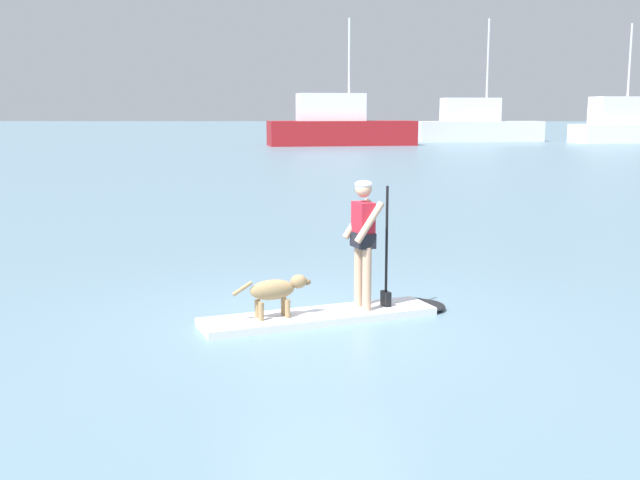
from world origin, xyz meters
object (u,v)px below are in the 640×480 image
Objects in this scene: dog at (276,290)px; moored_boat_far_port at (619,126)px; person_paddler at (364,235)px; moored_boat_outer at (339,126)px; moored_boat_starboard at (477,125)px; paddleboard at (335,315)px.

moored_boat_far_port reaches higher than dog.
dog is (-1.14, -0.48, -0.64)m from person_paddler.
person_paddler is at bearing -113.10° from moored_boat_far_port.
moored_boat_outer is 1.04× the size of moored_boat_starboard.
dog is (-0.75, -0.32, 0.40)m from paddleboard.
dog reaches higher than paddleboard.
dog is 0.09× the size of moored_boat_starboard.
moored_boat_far_port is (24.45, 57.32, 0.38)m from person_paddler.
moored_boat_starboard is 12.02m from moored_boat_far_port.
moored_boat_far_port is at bearing 13.06° from moored_boat_outer.
moored_boat_starboard is at bearing 168.06° from moored_boat_far_port.
moored_boat_outer is 14.90m from moored_boat_starboard.
moored_boat_starboard is at bearing 77.08° from dog.
person_paddler is at bearing 22.88° from dog.
dog is at bearing -113.88° from moored_boat_far_port.
moored_boat_far_port is (11.76, -2.49, 0.00)m from moored_boat_starboard.
moored_boat_starboard is (13.08, 59.97, 1.42)m from paddleboard.
dog is at bearing -157.12° from person_paddler.
moored_boat_outer is at bearing -166.94° from moored_boat_far_port.
person_paddler is (0.38, 0.16, 1.05)m from paddleboard.
moored_boat_outer is (1.33, 52.17, 1.09)m from dog.
dog is 63.22m from moored_boat_far_port.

